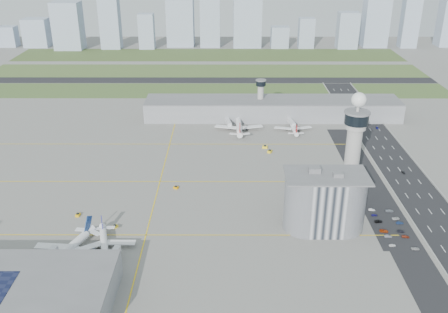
{
  "coord_description": "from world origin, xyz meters",
  "views": [
    {
      "loc": [
        0.63,
        -246.57,
        142.36
      ],
      "look_at": [
        0.0,
        35.0,
        15.0
      ],
      "focal_mm": 40.0,
      "sensor_mm": 36.0,
      "label": 1
    }
  ],
  "objects_px": {
    "tug_0": "(64,256)",
    "car_lot_10": "(396,218)",
    "jet_bridge_near_1": "(41,267)",
    "car_lot_4": "(374,215)",
    "jet_bridge_near_2": "(107,268)",
    "tug_1": "(78,215)",
    "tug_4": "(270,151)",
    "jet_bridge_far_1": "(289,121)",
    "control_tower": "(354,144)",
    "airplane_far_a": "(239,122)",
    "airplane_far_b": "(293,124)",
    "tug_3": "(176,187)",
    "car_hw_2": "(377,128)",
    "airplane_near_b": "(66,247)",
    "tug_5": "(265,147)",
    "car_lot_2": "(384,231)",
    "car_lot_3": "(378,221)",
    "car_lot_6": "(415,249)",
    "car_lot_8": "(401,231)",
    "tug_2": "(115,226)",
    "airplane_near_c": "(104,242)",
    "jet_bridge_far_0": "(227,121)",
    "car_lot_1": "(388,236)",
    "car_lot_9": "(400,223)",
    "car_lot_7": "(406,237)",
    "car_hw_1": "(403,173)",
    "secondary_tower": "(261,95)",
    "car_hw_4": "(347,106)",
    "car_lot_5": "(372,210)",
    "car_lot_11": "(390,211)",
    "admin_building": "(325,202)"
  },
  "relations": [
    {
      "from": "tug_3",
      "to": "car_hw_4",
      "type": "relative_size",
      "value": 0.88
    },
    {
      "from": "car_lot_2",
      "to": "car_lot_6",
      "type": "relative_size",
      "value": 1.12
    },
    {
      "from": "car_hw_1",
      "to": "car_hw_2",
      "type": "bearing_deg",
      "value": 79.01
    },
    {
      "from": "jet_bridge_far_1",
      "to": "car_lot_9",
      "type": "distance_m",
      "value": 156.62
    },
    {
      "from": "car_lot_3",
      "to": "car_lot_6",
      "type": "xyz_separation_m",
      "value": [
        11.11,
        -25.0,
        -0.08
      ]
    },
    {
      "from": "tug_3",
      "to": "car_hw_2",
      "type": "bearing_deg",
      "value": 149.47
    },
    {
      "from": "jet_bridge_far_0",
      "to": "tug_5",
      "type": "height_order",
      "value": "jet_bridge_far_0"
    },
    {
      "from": "control_tower",
      "to": "car_lot_10",
      "type": "relative_size",
      "value": 15.94
    },
    {
      "from": "car_lot_2",
      "to": "car_lot_11",
      "type": "distance_m",
      "value": 22.34
    },
    {
      "from": "car_hw_4",
      "to": "tug_0",
      "type": "bearing_deg",
      "value": -130.11
    },
    {
      "from": "airplane_near_c",
      "to": "jet_bridge_far_0",
      "type": "height_order",
      "value": "airplane_near_c"
    },
    {
      "from": "secondary_tower",
      "to": "tug_5",
      "type": "relative_size",
      "value": 8.74
    },
    {
      "from": "control_tower",
      "to": "tug_2",
      "type": "distance_m",
      "value": 137.24
    },
    {
      "from": "airplane_near_b",
      "to": "tug_5",
      "type": "xyz_separation_m",
      "value": [
        104.37,
        132.07,
        -4.88
      ]
    },
    {
      "from": "jet_bridge_near_1",
      "to": "car_lot_4",
      "type": "height_order",
      "value": "jet_bridge_near_1"
    },
    {
      "from": "tug_5",
      "to": "car_hw_4",
      "type": "distance_m",
      "value": 123.81
    },
    {
      "from": "tug_0",
      "to": "car_lot_3",
      "type": "height_order",
      "value": "tug_0"
    },
    {
      "from": "car_lot_10",
      "to": "car_hw_4",
      "type": "relative_size",
      "value": 1.24
    },
    {
      "from": "control_tower",
      "to": "car_lot_1",
      "type": "bearing_deg",
      "value": -73.25
    },
    {
      "from": "car_lot_3",
      "to": "car_lot_7",
      "type": "distance_m",
      "value": 17.46
    },
    {
      "from": "tug_2",
      "to": "car_lot_1",
      "type": "bearing_deg",
      "value": -142.24
    },
    {
      "from": "tug_4",
      "to": "jet_bridge_far_1",
      "type": "bearing_deg",
      "value": -81.14
    },
    {
      "from": "tug_1",
      "to": "car_lot_3",
      "type": "distance_m",
      "value": 163.11
    },
    {
      "from": "car_lot_11",
      "to": "car_hw_1",
      "type": "xyz_separation_m",
      "value": [
        23.48,
        48.42,
        -0.08
      ]
    },
    {
      "from": "admin_building",
      "to": "tug_1",
      "type": "xyz_separation_m",
      "value": [
        -132.0,
        10.79,
        -14.44
      ]
    },
    {
      "from": "car_lot_2",
      "to": "car_lot_1",
      "type": "bearing_deg",
      "value": -162.01
    },
    {
      "from": "tug_5",
      "to": "car_lot_3",
      "type": "distance_m",
      "value": 113.79
    },
    {
      "from": "tug_4",
      "to": "car_lot_1",
      "type": "distance_m",
      "value": 118.57
    },
    {
      "from": "tug_2",
      "to": "car_hw_4",
      "type": "distance_m",
      "value": 260.57
    },
    {
      "from": "tug_0",
      "to": "car_lot_10",
      "type": "height_order",
      "value": "tug_0"
    },
    {
      "from": "car_lot_3",
      "to": "admin_building",
      "type": "bearing_deg",
      "value": 88.7
    },
    {
      "from": "control_tower",
      "to": "car_lot_2",
      "type": "distance_m",
      "value": 50.17
    },
    {
      "from": "car_lot_4",
      "to": "car_lot_10",
      "type": "bearing_deg",
      "value": -114.16
    },
    {
      "from": "car_lot_2",
      "to": "car_lot_3",
      "type": "bearing_deg",
      "value": 10.49
    },
    {
      "from": "tug_2",
      "to": "car_lot_6",
      "type": "bearing_deg",
      "value": -146.07
    },
    {
      "from": "jet_bridge_far_1",
      "to": "car_lot_8",
      "type": "bearing_deg",
      "value": 4.06
    },
    {
      "from": "tug_4",
      "to": "car_lot_10",
      "type": "bearing_deg",
      "value": 152.37
    },
    {
      "from": "car_lot_6",
      "to": "car_lot_9",
      "type": "height_order",
      "value": "car_lot_9"
    },
    {
      "from": "jet_bridge_near_2",
      "to": "tug_1",
      "type": "height_order",
      "value": "jet_bridge_near_2"
    },
    {
      "from": "tug_0",
      "to": "jet_bridge_far_0",
      "type": "bearing_deg",
      "value": 23.79
    },
    {
      "from": "car_lot_1",
      "to": "car_lot_9",
      "type": "relative_size",
      "value": 1.0
    },
    {
      "from": "tug_1",
      "to": "car_hw_1",
      "type": "bearing_deg",
      "value": -157.47
    },
    {
      "from": "tug_1",
      "to": "tug_2",
      "type": "xyz_separation_m",
      "value": [
        22.75,
        -11.7,
        -0.05
      ]
    },
    {
      "from": "tug_3",
      "to": "car_hw_1",
      "type": "bearing_deg",
      "value": 123.75
    },
    {
      "from": "car_lot_1",
      "to": "car_lot_5",
      "type": "height_order",
      "value": "car_lot_1"
    },
    {
      "from": "airplane_far_b",
      "to": "car_lot_7",
      "type": "distance_m",
      "value": 155.69
    },
    {
      "from": "airplane_far_a",
      "to": "airplane_far_b",
      "type": "height_order",
      "value": "airplane_far_a"
    },
    {
      "from": "jet_bridge_near_2",
      "to": "car_lot_8",
      "type": "bearing_deg",
      "value": -66.82
    },
    {
      "from": "airplane_far_a",
      "to": "car_lot_9",
      "type": "xyz_separation_m",
      "value": [
        82.41,
        -138.56,
        -5.63
      ]
    },
    {
      "from": "admin_building",
      "to": "car_lot_4",
      "type": "relative_size",
      "value": 12.78
    }
  ]
}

